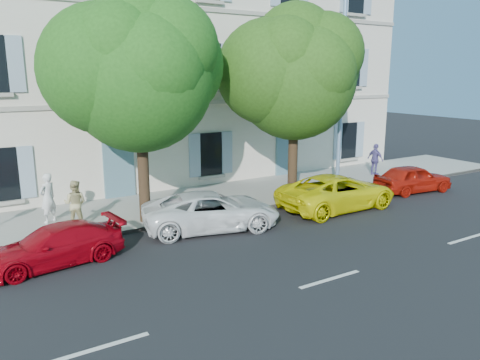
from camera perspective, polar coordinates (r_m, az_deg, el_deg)
ground at (r=15.66m, az=0.96°, el=-6.78°), size 90.00×90.00×0.00m
sidewalk at (r=19.36m, az=-6.15°, el=-2.78°), size 36.00×4.50×0.15m
kerb at (r=17.50m, az=-3.07°, el=-4.40°), size 36.00×0.16×0.16m
building at (r=24.00m, az=-12.63°, el=14.29°), size 28.00×7.00×12.00m
car_red_coupe at (r=14.19m, az=-21.68°, el=-7.45°), size 3.99×2.01×1.11m
car_white_coupe at (r=16.13m, az=-3.47°, el=-3.76°), size 5.09×3.24×1.31m
car_yellow_supercar at (r=18.89m, az=11.78°, el=-1.43°), size 5.02×2.36×1.39m
car_red_hatchback at (r=22.57m, az=20.31°, el=0.18°), size 3.87×1.94×1.26m
tree_left at (r=16.25m, az=-12.21°, el=12.03°), size 4.97×4.97×7.71m
tree_right at (r=19.52m, az=6.69°, el=12.08°), size 4.94×4.94×7.61m
street_lamp at (r=20.85m, az=12.62°, el=11.58°), size 0.43×1.81×8.41m
pedestrian_a at (r=17.62m, az=-22.38°, el=-2.04°), size 0.77×0.70×1.76m
pedestrian_b at (r=16.88m, az=-19.46°, el=-2.70°), size 0.98×0.93×1.60m
pedestrian_c at (r=25.02m, az=16.17°, el=2.42°), size 0.46×0.98×1.63m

